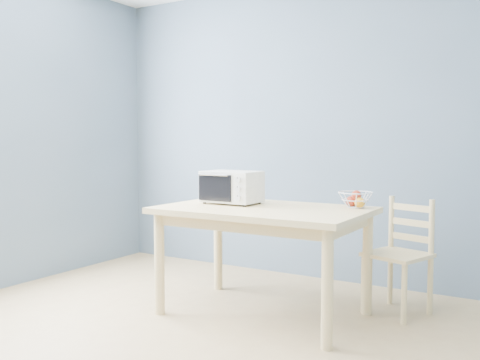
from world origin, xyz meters
The scene contains 5 objects.
room centered at (0.00, 0.00, 1.30)m, with size 4.01×4.51×2.61m.
dining_table centered at (0.14, 1.12, 0.65)m, with size 1.40×0.90×0.75m.
toaster_oven centered at (-0.18, 1.20, 0.88)m, with size 0.41×0.30×0.24m.
fruit_basket centered at (0.70, 1.43, 0.81)m, with size 0.31×0.31×0.12m.
dining_chair centered at (0.95, 1.65, 0.40)m, with size 0.48×0.48×0.80m.
Camera 1 is at (1.89, -2.09, 1.20)m, focal length 40.00 mm.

